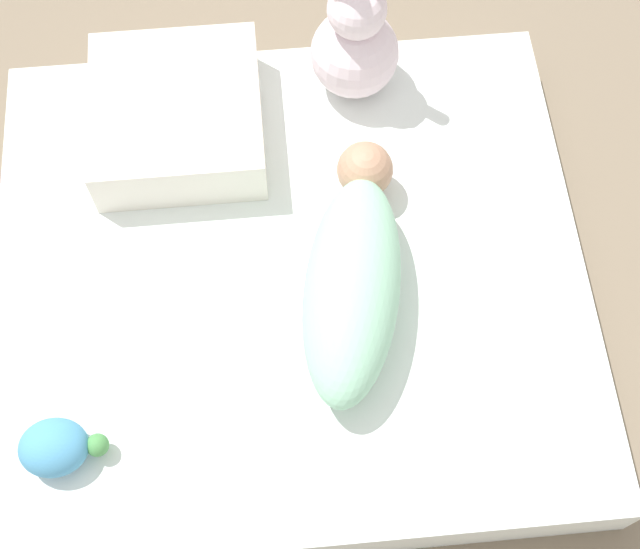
{
  "coord_description": "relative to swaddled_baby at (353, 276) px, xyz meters",
  "views": [
    {
      "loc": [
        -0.01,
        -0.76,
        1.68
      ],
      "look_at": [
        0.05,
        -0.05,
        0.18
      ],
      "focal_mm": 50.0,
      "sensor_mm": 36.0,
      "label": 1
    }
  ],
  "objects": [
    {
      "name": "swaddled_baby",
      "position": [
        0.0,
        0.0,
        0.0
      ],
      "size": [
        0.26,
        0.55,
        0.16
      ],
      "rotation": [
        0.0,
        0.0,
        1.37
      ],
      "color": "#99D6B2",
      "rests_on": "bed_mattress"
    },
    {
      "name": "bunny_plush",
      "position": [
        0.06,
        0.5,
        0.05
      ],
      "size": [
        0.18,
        0.18,
        0.36
      ],
      "color": "silver",
      "rests_on": "bed_mattress"
    },
    {
      "name": "pillow",
      "position": [
        -0.32,
        0.4,
        -0.02
      ],
      "size": [
        0.34,
        0.36,
        0.12
      ],
      "color": "white",
      "rests_on": "bed_mattress"
    },
    {
      "name": "ground_plane",
      "position": [
        -0.11,
        0.07,
        -0.21
      ],
      "size": [
        12.0,
        12.0,
        0.0
      ],
      "primitive_type": "plane",
      "color": "#7A6B56"
    },
    {
      "name": "turtle_plush",
      "position": [
        -0.54,
        -0.26,
        -0.04
      ],
      "size": [
        0.15,
        0.1,
        0.08
      ],
      "color": "#4C99C6",
      "rests_on": "bed_mattress"
    },
    {
      "name": "bed_mattress",
      "position": [
        -0.11,
        0.07,
        -0.14
      ],
      "size": [
        1.14,
        1.06,
        0.13
      ],
      "color": "white",
      "rests_on": "ground_plane"
    }
  ]
}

